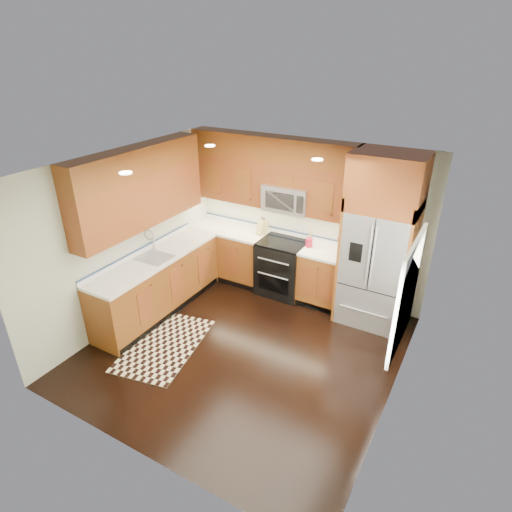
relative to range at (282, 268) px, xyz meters
The scene contains 16 objects.
ground 1.75m from the range, 81.47° to the right, with size 4.00×4.00×0.00m, color black.
wall_back 0.93m from the range, 53.04° to the left, with size 4.00×0.02×2.60m, color beige.
wall_left 2.56m from the range, 136.38° to the right, with size 0.02×4.00×2.60m, color beige.
wall_right 2.92m from the range, 36.55° to the right, with size 0.02×4.00×2.60m, color beige.
window 2.83m from the range, 33.39° to the right, with size 0.04×1.10×1.30m.
base_cabinets 1.25m from the range, 141.90° to the right, with size 2.85×3.00×0.90m.
countertop 1.16m from the range, 142.09° to the right, with size 2.86×3.01×0.04m.
upper_cabinets 1.89m from the range, 147.22° to the right, with size 2.85×3.00×1.15m.
range is the anchor object (origin of this frame).
microwave 1.20m from the range, 90.19° to the left, with size 0.76×0.40×0.42m.
refrigerator 1.76m from the range, ahead, with size 0.98×0.75×2.60m.
sink_faucet 2.13m from the range, 135.87° to the right, with size 0.54×0.44×0.37m.
rug 2.34m from the range, 110.03° to the right, with size 0.90×1.51×0.01m, color black.
knife_block 0.76m from the range, 164.06° to the left, with size 0.16×0.19×0.32m.
utensil_crock 0.73m from the range, ahead, with size 0.11×0.11×0.32m.
cutting_board 1.14m from the range, 14.09° to the left, with size 0.32×0.32×0.02m, color brown.
Camera 1 is at (2.52, -4.09, 3.86)m, focal length 30.00 mm.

